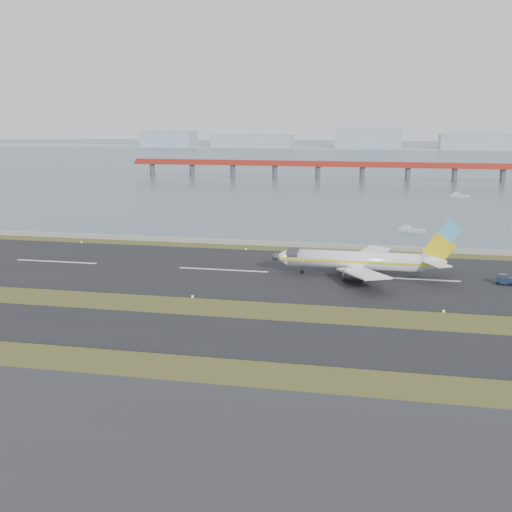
{
  "coord_description": "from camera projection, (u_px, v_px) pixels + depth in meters",
  "views": [
    {
      "loc": [
        35.04,
        -102.36,
        32.73
      ],
      "look_at": [
        9.02,
        22.0,
        5.29
      ],
      "focal_mm": 45.0,
      "sensor_mm": 36.0,
      "label": 1
    }
  ],
  "objects": [
    {
      "name": "bay_water",
      "position": [
        350.0,
        157.0,
        551.97
      ],
      "size": [
        1400.0,
        800.0,
        1.3
      ],
      "primitive_type": "cube",
      "color": "#475766",
      "rests_on": "ground"
    },
    {
      "name": "far_shoreline",
      "position": [
        372.0,
        143.0,
        701.04
      ],
      "size": [
        1400.0,
        80.0,
        60.5
      ],
      "color": "#99A7B5",
      "rests_on": "ground"
    },
    {
      "name": "red_pier",
      "position": [
        362.0,
        166.0,
        345.51
      ],
      "size": [
        260.0,
        5.0,
        10.2
      ],
      "color": "#A4271C",
      "rests_on": "ground"
    },
    {
      "name": "workboat_near",
      "position": [
        410.0,
        230.0,
        187.87
      ],
      "size": [
        7.94,
        5.05,
        1.85
      ],
      "rotation": [
        0.0,
        0.0,
        -0.38
      ],
      "color": "silver",
      "rests_on": "ground"
    },
    {
      "name": "taxiway_strip",
      "position": [
        155.0,
        331.0,
        100.37
      ],
      "size": [
        1000.0,
        18.0,
        0.1
      ],
      "primitive_type": "cube",
      "color": "black",
      "rests_on": "ground"
    },
    {
      "name": "airliner",
      "position": [
        362.0,
        261.0,
        134.19
      ],
      "size": [
        38.52,
        32.89,
        12.8
      ],
      "color": "white",
      "rests_on": "ground"
    },
    {
      "name": "ground",
      "position": [
        180.0,
        309.0,
        111.86
      ],
      "size": [
        1000.0,
        1000.0,
        0.0
      ],
      "primitive_type": "plane",
      "color": "#38491A",
      "rests_on": "ground"
    },
    {
      "name": "seawall",
      "position": [
        252.0,
        243.0,
        169.16
      ],
      "size": [
        1000.0,
        2.5,
        1.0
      ],
      "primitive_type": "cube",
      "color": "#9A9A94",
      "rests_on": "ground"
    },
    {
      "name": "pushback_tug",
      "position": [
        504.0,
        280.0,
        128.14
      ],
      "size": [
        3.67,
        2.58,
        2.14
      ],
      "rotation": [
        0.0,
        0.0,
        -0.21
      ],
      "color": "#15243A",
      "rests_on": "ground"
    },
    {
      "name": "runway_strip",
      "position": [
        223.0,
        270.0,
        140.55
      ],
      "size": [
        1000.0,
        45.0,
        0.1
      ],
      "primitive_type": "cube",
      "color": "black",
      "rests_on": "ground"
    },
    {
      "name": "workboat_far",
      "position": [
        459.0,
        196.0,
        270.05
      ],
      "size": [
        8.15,
        4.5,
        1.89
      ],
      "rotation": [
        0.0,
        0.0,
        -0.28
      ],
      "color": "silver",
      "rests_on": "ground"
    }
  ]
}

